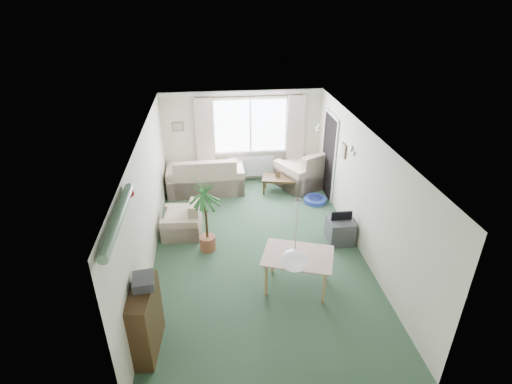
{
  "coord_description": "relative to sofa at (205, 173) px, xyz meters",
  "views": [
    {
      "loc": [
        -0.79,
        -6.41,
        4.69
      ],
      "look_at": [
        0.0,
        0.3,
        1.15
      ],
      "focal_mm": 28.0,
      "sensor_mm": 36.0,
      "label": 1
    }
  ],
  "objects": [
    {
      "name": "ground",
      "position": [
        0.99,
        -2.75,
        -0.47
      ],
      "size": [
        6.5,
        6.5,
        0.0
      ],
      "primitive_type": "plane",
      "color": "#2A4730"
    },
    {
      "name": "window",
      "position": [
        1.19,
        0.48,
        1.03
      ],
      "size": [
        1.8,
        0.03,
        1.3
      ],
      "primitive_type": "cube",
      "color": "white"
    },
    {
      "name": "curtain_rod",
      "position": [
        1.19,
        0.4,
        1.8
      ],
      "size": [
        2.6,
        0.03,
        0.03
      ],
      "primitive_type": "cube",
      "color": "black"
    },
    {
      "name": "curtain_left",
      "position": [
        0.04,
        0.38,
        0.8
      ],
      "size": [
        0.45,
        0.08,
        2.0
      ],
      "primitive_type": "cube",
      "color": "beige"
    },
    {
      "name": "curtain_right",
      "position": [
        2.34,
        0.38,
        0.8
      ],
      "size": [
        0.45,
        0.08,
        2.0
      ],
      "primitive_type": "cube",
      "color": "beige"
    },
    {
      "name": "radiator",
      "position": [
        1.19,
        0.44,
        -0.07
      ],
      "size": [
        1.2,
        0.1,
        0.55
      ],
      "primitive_type": "cube",
      "color": "white"
    },
    {
      "name": "doorway",
      "position": [
        2.97,
        -0.55,
        0.53
      ],
      "size": [
        0.03,
        0.95,
        2.0
      ],
      "primitive_type": "cube",
      "color": "black"
    },
    {
      "name": "pendant_lamp",
      "position": [
        1.19,
        -5.05,
        1.01
      ],
      "size": [
        0.36,
        0.36,
        0.36
      ],
      "primitive_type": "sphere",
      "color": "white"
    },
    {
      "name": "tinsel_garland",
      "position": [
        -0.93,
        -5.05,
        1.81
      ],
      "size": [
        1.6,
        1.6,
        0.12
      ],
      "primitive_type": "cylinder",
      "color": "#196626"
    },
    {
      "name": "bauble_cluster_a",
      "position": [
        2.29,
        -1.85,
        1.75
      ],
      "size": [
        0.2,
        0.2,
        0.2
      ],
      "primitive_type": "sphere",
      "color": "silver"
    },
    {
      "name": "bauble_cluster_b",
      "position": [
        2.59,
        -3.05,
        1.75
      ],
      "size": [
        0.2,
        0.2,
        0.2
      ],
      "primitive_type": "sphere",
      "color": "silver"
    },
    {
      "name": "wall_picture_back",
      "position": [
        -0.61,
        0.48,
        1.08
      ],
      "size": [
        0.28,
        0.03,
        0.22
      ],
      "primitive_type": "cube",
      "color": "brown"
    },
    {
      "name": "wall_picture_right",
      "position": [
        2.97,
        -1.55,
        1.08
      ],
      "size": [
        0.03,
        0.24,
        0.3
      ],
      "primitive_type": "cube",
      "color": "brown"
    },
    {
      "name": "sofa",
      "position": [
        0.0,
        0.0,
        0.0
      ],
      "size": [
        1.89,
        1.01,
        0.94
      ],
      "primitive_type": "cube",
      "rotation": [
        0.0,
        0.0,
        3.15
      ],
      "color": "tan",
      "rests_on": "ground"
    },
    {
      "name": "armchair_corner",
      "position": [
        2.46,
        -0.02,
        0.02
      ],
      "size": [
        1.44,
        1.42,
        0.97
      ],
      "primitive_type": "cube",
      "rotation": [
        0.0,
        0.0,
        3.63
      ],
      "color": "beige",
      "rests_on": "ground"
    },
    {
      "name": "armchair_left",
      "position": [
        -0.51,
        -1.94,
        -0.11
      ],
      "size": [
        0.83,
        0.87,
        0.73
      ],
      "primitive_type": "cube",
      "rotation": [
        0.0,
        0.0,
        -1.65
      ],
      "color": "beige",
      "rests_on": "ground"
    },
    {
      "name": "coffee_table",
      "position": [
        1.85,
        -0.32,
        -0.27
      ],
      "size": [
        0.96,
        0.66,
        0.4
      ],
      "primitive_type": "cube",
      "rotation": [
        0.0,
        0.0,
        -0.21
      ],
      "color": "black",
      "rests_on": "ground"
    },
    {
      "name": "photo_frame",
      "position": [
        1.79,
        -0.27,
        0.01
      ],
      "size": [
        0.12,
        0.07,
        0.16
      ],
      "primitive_type": "cube",
      "rotation": [
        0.0,
        0.0,
        -0.41
      ],
      "color": "#4E3B28",
      "rests_on": "coffee_table"
    },
    {
      "name": "bookshelf",
      "position": [
        -0.85,
        -4.93,
        0.06
      ],
      "size": [
        0.36,
        0.89,
        1.07
      ],
      "primitive_type": "cube",
      "rotation": [
        0.0,
        0.0,
        -0.09
      ],
      "color": "black",
      "rests_on": "ground"
    },
    {
      "name": "hifi_box",
      "position": [
        -0.82,
        -4.82,
        0.67
      ],
      "size": [
        0.32,
        0.38,
        0.14
      ],
      "primitive_type": "cube",
      "rotation": [
        0.0,
        0.0,
        0.13
      ],
      "color": "#343438",
      "rests_on": "bookshelf"
    },
    {
      "name": "houseplant",
      "position": [
        0.01,
        -2.58,
        0.31
      ],
      "size": [
        0.81,
        0.81,
        1.56
      ],
      "primitive_type": "cylinder",
      "rotation": [
        0.0,
        0.0,
        -0.25
      ],
      "color": "#1A4C1D",
      "rests_on": "ground"
    },
    {
      "name": "dining_table",
      "position": [
        1.53,
        -3.89,
        -0.14
      ],
      "size": [
        1.22,
        1.01,
        0.66
      ],
      "primitive_type": "cube",
      "rotation": [
        0.0,
        0.0,
        -0.33
      ],
      "color": "tan",
      "rests_on": "ground"
    },
    {
      "name": "gift_box",
      "position": [
        1.4,
        -3.94,
        0.25
      ],
      "size": [
        0.28,
        0.22,
        0.12
      ],
      "primitive_type": "cube",
      "rotation": [
        0.0,
        0.0,
        -0.18
      ],
      "color": "silver",
      "rests_on": "dining_table"
    },
    {
      "name": "tv_cube",
      "position": [
        2.69,
        -2.6,
        -0.22
      ],
      "size": [
        0.51,
        0.55,
        0.5
      ],
      "primitive_type": "cube",
      "rotation": [
        0.0,
        0.0,
        -0.02
      ],
      "color": "#36373B",
      "rests_on": "ground"
    },
    {
      "name": "pet_bed",
      "position": [
        2.6,
        -0.95,
        -0.42
      ],
      "size": [
        0.55,
        0.55,
        0.11
      ],
      "primitive_type": "cylinder",
      "rotation": [
        0.0,
        0.0,
        -0.01
      ],
      "color": "navy",
      "rests_on": "ground"
    }
  ]
}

